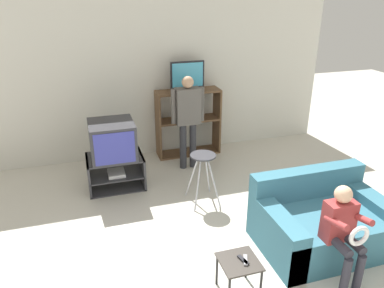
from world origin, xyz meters
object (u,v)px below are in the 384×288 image
at_px(snack_table, 239,266).
at_px(folding_stool, 203,164).
at_px(remote_control_white, 245,260).
at_px(person_standing_adult, 188,114).
at_px(person_seated_child, 343,229).
at_px(media_shelf, 188,122).
at_px(television_flat, 187,77).
at_px(tv_stand, 116,172).
at_px(remote_control_black, 243,260).
at_px(television_main, 112,140).
at_px(couch, 321,223).

bearing_deg(snack_table, folding_stool, 82.99).
height_order(remote_control_white, person_standing_adult, person_standing_adult).
xyz_separation_m(folding_stool, remote_control_white, (-0.15, -1.71, -0.18)).
distance_m(folding_stool, person_standing_adult, 1.14).
bearing_deg(remote_control_white, person_seated_child, 15.70).
distance_m(media_shelf, television_flat, 0.79).
relative_size(tv_stand, remote_control_white, 5.59).
xyz_separation_m(folding_stool, remote_control_black, (-0.17, -1.70, -0.18)).
bearing_deg(remote_control_black, remote_control_white, -31.34).
bearing_deg(tv_stand, media_shelf, 31.55).
relative_size(folding_stool, remote_control_white, 4.93).
xyz_separation_m(television_main, television_flat, (1.36, 0.85, 0.63)).
xyz_separation_m(media_shelf, couch, (0.72, -2.88, -0.31)).
bearing_deg(snack_table, television_flat, 81.87).
xyz_separation_m(tv_stand, snack_table, (0.88, -2.47, 0.08)).
xyz_separation_m(remote_control_white, couch, (1.15, 0.44, -0.11)).
bearing_deg(snack_table, person_standing_adult, 83.42).
bearing_deg(person_standing_adult, remote_control_white, -95.42).
bearing_deg(remote_control_black, couch, 7.33).
bearing_deg(television_main, folding_stool, -34.84).
bearing_deg(remote_control_black, person_standing_adult, 71.20).
xyz_separation_m(tv_stand, media_shelf, (1.36, 0.83, 0.35)).
xyz_separation_m(television_flat, person_standing_adult, (-0.15, -0.53, -0.47)).
relative_size(snack_table, remote_control_white, 2.61).
height_order(tv_stand, person_seated_child, person_seated_child).
height_order(media_shelf, couch, media_shelf).
bearing_deg(television_flat, television_main, -148.09).
bearing_deg(person_standing_adult, couch, -69.41).
bearing_deg(person_seated_child, media_shelf, 98.89).
height_order(folding_stool, person_seated_child, person_seated_child).
relative_size(television_flat, remote_control_black, 3.97).
bearing_deg(television_flat, person_seated_child, -81.02).
relative_size(television_flat, folding_stool, 0.81).
bearing_deg(remote_control_white, couch, 43.13).
xyz_separation_m(television_flat, couch, (0.73, -2.88, -1.10)).
relative_size(folding_stool, couch, 0.50).
bearing_deg(television_flat, media_shelf, -40.63).
xyz_separation_m(snack_table, couch, (1.20, 0.42, -0.04)).
distance_m(television_flat, folding_stool, 1.83).
height_order(remote_control_white, person_seated_child, person_seated_child).
relative_size(television_flat, person_standing_adult, 0.38).
bearing_deg(couch, television_flat, 104.22).
xyz_separation_m(couch, person_standing_adult, (-0.88, 2.35, 0.64)).
xyz_separation_m(tv_stand, television_flat, (1.35, 0.84, 1.14)).
bearing_deg(remote_control_black, television_main, 97.60).
relative_size(media_shelf, person_seated_child, 1.11).
height_order(television_main, couch, television_main).
bearing_deg(television_flat, snack_table, -98.13).
xyz_separation_m(tv_stand, folding_stool, (1.09, -0.77, 0.33)).
xyz_separation_m(television_flat, remote_control_white, (-0.42, -3.32, -0.99)).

